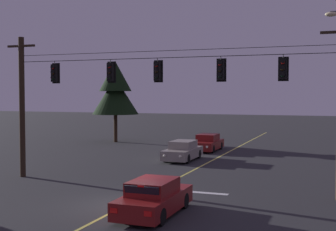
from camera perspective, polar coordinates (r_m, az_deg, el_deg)
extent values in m
plane|color=#28282B|center=(19.92, -5.30, -10.99)|extent=(180.00, 180.00, 0.00)
cube|color=#D1C64C|center=(29.27, 3.43, -6.60)|extent=(0.14, 60.00, 0.01)
cube|color=silver|center=(22.52, 3.16, -9.39)|extent=(3.40, 0.36, 0.01)
cylinder|color=#2D2116|center=(27.44, -17.56, 0.97)|extent=(0.32, 0.32, 7.91)
cube|color=#2D2116|center=(27.57, -17.66, 8.17)|extent=(1.80, 0.12, 0.12)
cylinder|color=slate|center=(27.54, -17.65, 7.44)|extent=(0.12, 0.12, 0.18)
cylinder|color=black|center=(23.29, -0.86, 7.12)|extent=(16.92, 0.03, 0.03)
cylinder|color=black|center=(23.32, -0.86, 7.97)|extent=(16.92, 0.02, 0.02)
cylinder|color=black|center=(26.20, -13.83, 6.34)|extent=(0.04, 0.04, 0.18)
cube|color=black|center=(26.17, -13.81, 5.10)|extent=(0.32, 0.26, 0.96)
cube|color=black|center=(26.29, -13.63, 5.09)|extent=(0.48, 0.03, 1.12)
sphere|color=red|center=(26.06, -14.02, 5.74)|extent=(0.17, 0.17, 0.17)
cylinder|color=black|center=(26.02, -14.07, 5.84)|extent=(0.20, 0.10, 0.20)
sphere|color=#3D280A|center=(26.04, -14.01, 5.11)|extent=(0.17, 0.17, 0.17)
cylinder|color=black|center=(26.01, -14.06, 5.20)|extent=(0.20, 0.10, 0.20)
sphere|color=black|center=(26.03, -14.00, 4.47)|extent=(0.17, 0.17, 0.17)
cylinder|color=black|center=(26.00, -14.05, 4.57)|extent=(0.20, 0.10, 0.20)
cylinder|color=black|center=(24.45, -7.11, 6.67)|extent=(0.04, 0.04, 0.18)
cube|color=black|center=(24.42, -7.11, 5.34)|extent=(0.32, 0.26, 0.96)
cube|color=black|center=(24.55, -6.95, 5.32)|extent=(0.48, 0.03, 1.12)
sphere|color=red|center=(24.29, -7.29, 6.03)|extent=(0.17, 0.17, 0.17)
cylinder|color=black|center=(24.26, -7.33, 6.14)|extent=(0.20, 0.10, 0.20)
sphere|color=#3D280A|center=(24.28, -7.28, 5.35)|extent=(0.17, 0.17, 0.17)
cylinder|color=black|center=(24.24, -7.33, 5.46)|extent=(0.20, 0.10, 0.20)
sphere|color=black|center=(24.26, -7.28, 4.67)|extent=(0.17, 0.17, 0.17)
cylinder|color=black|center=(24.23, -7.32, 4.78)|extent=(0.20, 0.10, 0.20)
cylinder|color=black|center=(23.36, -1.32, 6.88)|extent=(0.04, 0.04, 0.18)
cube|color=black|center=(23.32, -1.31, 5.49)|extent=(0.32, 0.26, 0.96)
cube|color=black|center=(23.45, -1.18, 5.47)|extent=(0.48, 0.03, 1.12)
sphere|color=red|center=(23.19, -1.46, 6.22)|extent=(0.17, 0.17, 0.17)
cylinder|color=black|center=(23.15, -1.50, 6.33)|extent=(0.20, 0.10, 0.20)
sphere|color=#3D280A|center=(23.17, -1.46, 5.51)|extent=(0.17, 0.17, 0.17)
cylinder|color=black|center=(23.14, -1.50, 5.61)|extent=(0.20, 0.10, 0.20)
sphere|color=black|center=(23.16, -1.46, 4.79)|extent=(0.17, 0.17, 0.17)
cylinder|color=black|center=(23.12, -1.50, 4.90)|extent=(0.20, 0.10, 0.20)
cylinder|color=black|center=(22.36, 6.53, 7.06)|extent=(0.04, 0.04, 0.18)
cube|color=black|center=(22.33, 6.52, 5.60)|extent=(0.32, 0.26, 0.96)
cube|color=black|center=(22.47, 6.61, 5.58)|extent=(0.48, 0.03, 1.12)
sphere|color=red|center=(22.19, 6.42, 6.36)|extent=(0.17, 0.17, 0.17)
cylinder|color=black|center=(22.15, 6.40, 6.48)|extent=(0.20, 0.10, 0.20)
sphere|color=#3D280A|center=(22.17, 6.42, 5.62)|extent=(0.17, 0.17, 0.17)
cylinder|color=black|center=(22.13, 6.40, 5.74)|extent=(0.20, 0.10, 0.20)
sphere|color=black|center=(22.16, 6.42, 4.88)|extent=(0.17, 0.17, 0.17)
cylinder|color=black|center=(22.12, 6.39, 4.99)|extent=(0.20, 0.10, 0.20)
cylinder|color=black|center=(21.85, 14.02, 7.10)|extent=(0.04, 0.04, 0.18)
cube|color=black|center=(21.81, 14.00, 5.61)|extent=(0.32, 0.26, 0.96)
cube|color=black|center=(21.96, 14.05, 5.59)|extent=(0.48, 0.03, 1.12)
sphere|color=red|center=(21.67, 13.97, 6.40)|extent=(0.17, 0.17, 0.17)
cylinder|color=black|center=(21.64, 13.95, 6.51)|extent=(0.20, 0.10, 0.20)
sphere|color=#3D280A|center=(21.65, 13.96, 5.64)|extent=(0.17, 0.17, 0.17)
cylinder|color=black|center=(21.62, 13.95, 5.75)|extent=(0.20, 0.10, 0.20)
sphere|color=black|center=(21.64, 13.95, 4.87)|extent=(0.17, 0.17, 0.17)
cylinder|color=black|center=(21.60, 13.94, 4.99)|extent=(0.20, 0.10, 0.20)
cube|color=maroon|center=(18.31, -1.73, -10.56)|extent=(1.80, 4.30, 0.68)
cube|color=maroon|center=(18.07, -1.87, -8.76)|extent=(1.51, 2.15, 0.54)
cube|color=black|center=(18.93, -0.79, -8.24)|extent=(1.40, 0.21, 0.48)
cube|color=black|center=(17.11, -3.24, -9.41)|extent=(1.37, 0.18, 0.46)
cylinder|color=black|center=(19.85, -2.41, -10.08)|extent=(0.22, 0.64, 0.64)
cylinder|color=black|center=(19.31, 2.00, -10.45)|extent=(0.22, 0.64, 0.64)
cylinder|color=black|center=(17.49, -5.86, -11.84)|extent=(0.22, 0.64, 0.64)
cylinder|color=black|center=(16.87, -0.91, -12.37)|extent=(0.22, 0.64, 0.64)
cube|color=red|center=(16.64, -6.70, -11.58)|extent=(0.28, 0.03, 0.18)
cube|color=red|center=(16.10, -2.50, -12.04)|extent=(0.28, 0.03, 0.18)
cube|color=red|center=(16.97, -3.39, -8.72)|extent=(0.24, 0.04, 0.06)
cube|color=gray|center=(33.03, 1.81, -4.66)|extent=(1.80, 4.30, 0.68)
cube|color=gray|center=(33.07, 1.88, -3.59)|extent=(1.51, 2.15, 0.54)
cube|color=black|center=(32.19, 1.35, -3.76)|extent=(1.40, 0.21, 0.48)
cube|color=black|center=(34.07, 2.45, -3.41)|extent=(1.37, 0.18, 0.46)
cylinder|color=black|center=(31.55, 2.41, -5.35)|extent=(0.22, 0.64, 0.64)
cylinder|color=black|center=(32.07, -0.30, -5.22)|extent=(0.22, 0.64, 0.64)
cylinder|color=black|center=(34.08, 3.79, -4.76)|extent=(0.22, 0.64, 0.64)
cylinder|color=black|center=(34.56, 1.27, -4.65)|extent=(0.22, 0.64, 0.64)
sphere|color=white|center=(30.80, 1.51, -5.08)|extent=(0.20, 0.20, 0.20)
sphere|color=white|center=(31.18, -0.44, -4.98)|extent=(0.20, 0.20, 0.20)
cube|color=maroon|center=(38.70, 4.89, -3.61)|extent=(1.80, 4.30, 0.68)
cube|color=maroon|center=(38.76, 4.94, -2.69)|extent=(1.51, 2.15, 0.54)
cube|color=black|center=(37.86, 4.56, -2.81)|extent=(1.40, 0.21, 0.48)
cube|color=black|center=(39.78, 5.35, -2.56)|extent=(1.37, 0.18, 0.46)
cylinder|color=black|center=(37.24, 5.52, -4.14)|extent=(0.22, 0.64, 0.64)
cylinder|color=black|center=(37.67, 3.18, -4.06)|extent=(0.22, 0.64, 0.64)
cylinder|color=black|center=(39.81, 6.50, -3.71)|extent=(0.22, 0.64, 0.64)
cylinder|color=black|center=(40.21, 4.31, -3.64)|extent=(0.22, 0.64, 0.64)
sphere|color=white|center=(36.47, 4.83, -3.89)|extent=(0.20, 0.20, 0.20)
sphere|color=white|center=(36.78, 3.15, -3.83)|extent=(0.20, 0.20, 0.20)
ellipsoid|color=beige|center=(23.03, 19.48, 11.69)|extent=(0.56, 0.30, 0.22)
cylinder|color=#332316|center=(45.92, -6.48, -1.34)|extent=(0.36, 0.36, 3.09)
cone|color=black|center=(45.82, -6.50, 2.44)|extent=(4.55, 4.55, 3.64)
cone|color=black|center=(45.85, -6.51, 4.86)|extent=(3.19, 3.19, 2.96)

